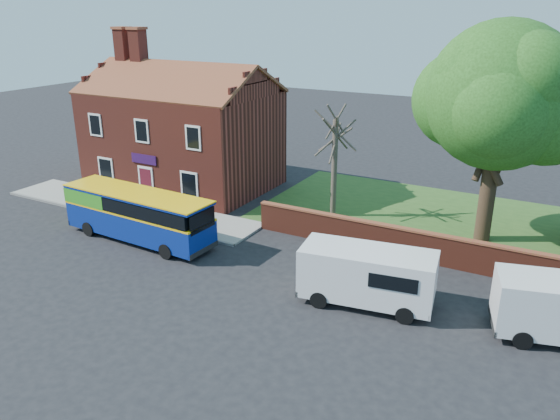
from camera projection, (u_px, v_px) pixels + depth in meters
The scene contains 10 objects.
ground at pixel (154, 268), 26.39m from camera, with size 120.00×120.00×0.00m, color black.
pavement at pixel (129, 207), 34.26m from camera, with size 18.00×3.50×0.12m, color gray.
kerb at pixel (109, 216), 32.81m from camera, with size 18.00×0.15×0.14m, color slate.
grass_strip at pixel (481, 228), 31.22m from camera, with size 26.00×12.00×0.04m, color #426B28.
shop_building at pixel (183, 137), 37.83m from camera, with size 12.30×8.13×10.50m.
boundary_wall at pixel (461, 254), 26.01m from camera, with size 22.00×0.38×1.60m.
bus at pixel (134, 212), 29.23m from camera, with size 9.01×2.69×2.72m.
van_near at pixel (368, 274), 22.79m from camera, with size 5.83×3.02×2.44m.
large_tree at pixel (503, 100), 27.17m from camera, with size 9.40×7.43×11.46m.
bare_tree at pixel (334, 163), 31.91m from camera, with size 2.40×2.86×6.41m.
Camera 1 is at (16.78, -17.91, 11.81)m, focal length 35.00 mm.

